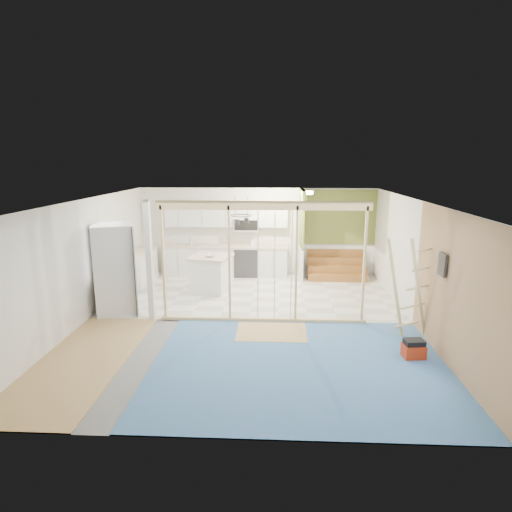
{
  "coord_description": "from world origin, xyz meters",
  "views": [
    {
      "loc": [
        0.58,
        -8.66,
        3.4
      ],
      "look_at": [
        0.13,
        0.6,
        1.31
      ],
      "focal_mm": 30.0,
      "sensor_mm": 36.0,
      "label": 1
    }
  ],
  "objects_px": {
    "ladder": "(410,288)",
    "toolbox": "(414,349)",
    "island": "(211,274)",
    "fridge": "(115,269)"
  },
  "relations": [
    {
      "from": "fridge",
      "to": "island",
      "type": "height_order",
      "value": "fridge"
    },
    {
      "from": "toolbox",
      "to": "ladder",
      "type": "relative_size",
      "value": 0.2
    },
    {
      "from": "island",
      "to": "toolbox",
      "type": "distance_m",
      "value": 5.57
    },
    {
      "from": "fridge",
      "to": "ladder",
      "type": "relative_size",
      "value": 1.03
    },
    {
      "from": "fridge",
      "to": "toolbox",
      "type": "bearing_deg",
      "value": -39.72
    },
    {
      "from": "island",
      "to": "toolbox",
      "type": "height_order",
      "value": "island"
    },
    {
      "from": "island",
      "to": "toolbox",
      "type": "bearing_deg",
      "value": -29.05
    },
    {
      "from": "toolbox",
      "to": "island",
      "type": "bearing_deg",
      "value": 131.71
    },
    {
      "from": "ladder",
      "to": "toolbox",
      "type": "bearing_deg",
      "value": -108.13
    },
    {
      "from": "fridge",
      "to": "island",
      "type": "bearing_deg",
      "value": 20.38
    }
  ]
}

